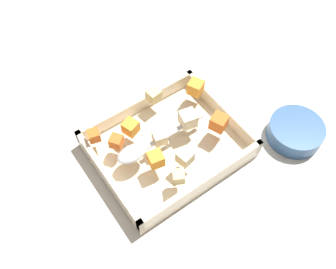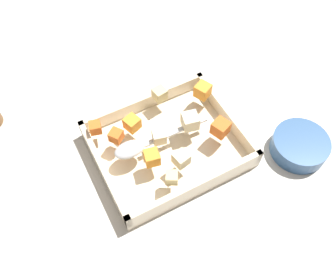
# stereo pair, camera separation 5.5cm
# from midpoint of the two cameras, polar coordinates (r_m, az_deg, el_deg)

# --- Properties ---
(ground_plane) EXTENTS (4.00, 4.00, 0.00)m
(ground_plane) POSITION_cam_midpoint_polar(r_m,az_deg,el_deg) (0.82, 1.44, -3.16)
(ground_plane) COLOR beige
(baking_dish) EXTENTS (0.31, 0.26, 0.05)m
(baking_dish) POSITION_cam_midpoint_polar(r_m,az_deg,el_deg) (0.81, 1.95, -1.95)
(baking_dish) COLOR beige
(baking_dish) RESTS_ON ground_plane
(carrot_chunk_mid_left) EXTENTS (0.04, 0.04, 0.03)m
(carrot_chunk_mid_left) POSITION_cam_midpoint_polar(r_m,az_deg,el_deg) (0.79, 10.19, 0.93)
(carrot_chunk_mid_left) COLOR orange
(carrot_chunk_mid_left) RESTS_ON baking_dish
(carrot_chunk_back_center) EXTENTS (0.04, 0.04, 0.03)m
(carrot_chunk_back_center) POSITION_cam_midpoint_polar(r_m,az_deg,el_deg) (0.84, 7.31, 6.72)
(carrot_chunk_back_center) COLOR orange
(carrot_chunk_back_center) RESTS_ON baking_dish
(carrot_chunk_center) EXTENTS (0.03, 0.03, 0.02)m
(carrot_chunk_center) POSITION_cam_midpoint_polar(r_m,az_deg,el_deg) (0.79, -9.30, 0.98)
(carrot_chunk_center) COLOR orange
(carrot_chunk_center) RESTS_ON baking_dish
(carrot_chunk_far_left) EXTENTS (0.03, 0.03, 0.03)m
(carrot_chunk_far_left) POSITION_cam_midpoint_polar(r_m,az_deg,el_deg) (0.74, -0.38, -3.72)
(carrot_chunk_far_left) COLOR orange
(carrot_chunk_far_left) RESTS_ON baking_dish
(carrot_chunk_corner_ne) EXTENTS (0.04, 0.04, 0.03)m
(carrot_chunk_corner_ne) POSITION_cam_midpoint_polar(r_m,az_deg,el_deg) (0.78, -3.61, 1.64)
(carrot_chunk_corner_ne) COLOR orange
(carrot_chunk_corner_ne) RESTS_ON baking_dish
(carrot_chunk_mid_right) EXTENTS (0.04, 0.04, 0.03)m
(carrot_chunk_mid_right) POSITION_cam_midpoint_polar(r_m,az_deg,el_deg) (0.77, -6.07, -0.30)
(carrot_chunk_mid_right) COLOR orange
(carrot_chunk_mid_right) RESTS_ON baking_dish
(potato_chunk_corner_nw) EXTENTS (0.04, 0.04, 0.03)m
(potato_chunk_corner_nw) POSITION_cam_midpoint_polar(r_m,az_deg,el_deg) (0.79, 5.47, 1.99)
(potato_chunk_corner_nw) COLOR beige
(potato_chunk_corner_nw) RESTS_ON baking_dish
(potato_chunk_heap_top) EXTENTS (0.03, 0.03, 0.03)m
(potato_chunk_heap_top) POSITION_cam_midpoint_polar(r_m,az_deg,el_deg) (0.74, 4.21, -3.91)
(potato_chunk_heap_top) COLOR beige
(potato_chunk_heap_top) RESTS_ON baking_dish
(potato_chunk_corner_sw) EXTENTS (0.03, 0.03, 0.03)m
(potato_chunk_corner_sw) POSITION_cam_midpoint_polar(r_m,az_deg,el_deg) (0.76, 0.69, -0.43)
(potato_chunk_corner_sw) COLOR beige
(potato_chunk_corner_sw) RESTS_ON baking_dish
(potato_chunk_heap_side) EXTENTS (0.03, 0.03, 0.03)m
(potato_chunk_heap_side) POSITION_cam_midpoint_polar(r_m,az_deg,el_deg) (0.83, 0.61, 6.24)
(potato_chunk_heap_side) COLOR #E0CC89
(potato_chunk_heap_side) RESTS_ON baking_dish
(potato_chunk_near_left) EXTENTS (0.03, 0.03, 0.02)m
(potato_chunk_near_left) POSITION_cam_midpoint_polar(r_m,az_deg,el_deg) (0.72, 2.81, -6.82)
(potato_chunk_near_left) COLOR #E0CC89
(potato_chunk_near_left) RESTS_ON baking_dish
(serving_spoon) EXTENTS (0.22, 0.04, 0.02)m
(serving_spoon) POSITION_cam_midpoint_polar(r_m,az_deg,el_deg) (0.76, -2.99, -2.08)
(serving_spoon) COLOR silver
(serving_spoon) RESTS_ON baking_dish
(small_prep_bowl) EXTENTS (0.12, 0.12, 0.04)m
(small_prep_bowl) POSITION_cam_midpoint_polar(r_m,az_deg,el_deg) (0.87, 21.54, -1.74)
(small_prep_bowl) COLOR #33598C
(small_prep_bowl) RESTS_ON ground_plane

